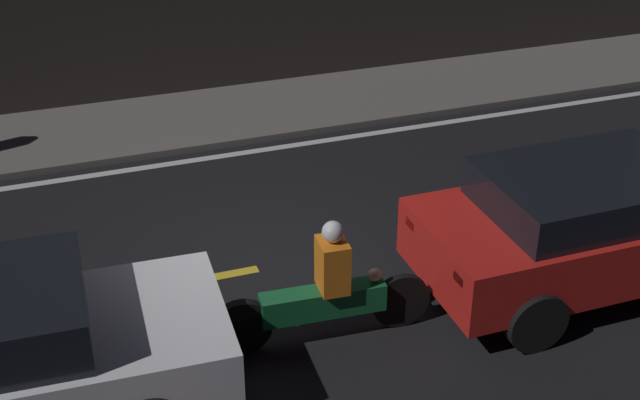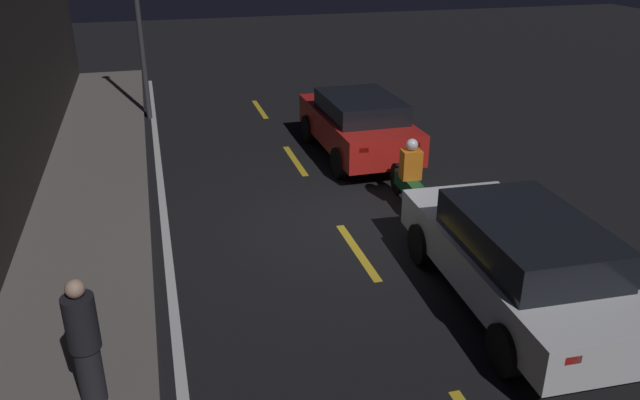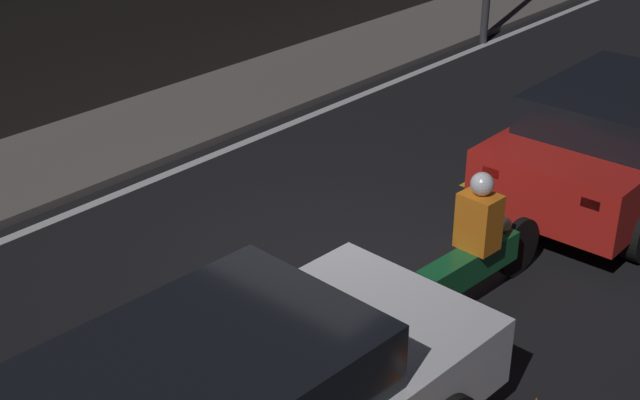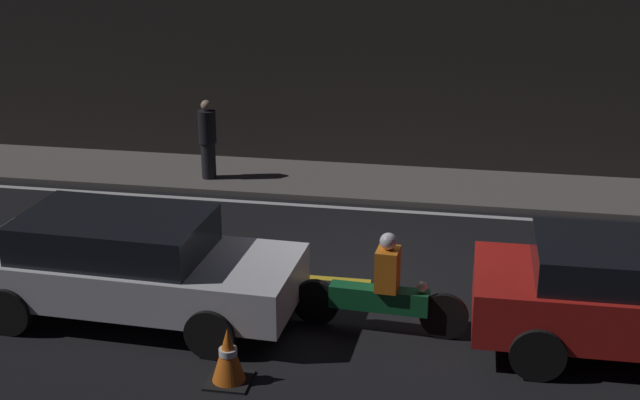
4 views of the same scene
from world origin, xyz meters
name	(u,v)px [view 3 (image 3 of 4)]	position (x,y,z in m)	size (l,w,h in m)	color
ground_plane	(331,265)	(0.00, 0.00, 0.00)	(56.00, 56.00, 0.00)	black
raised_curb	(84,151)	(0.00, 4.34, 0.05)	(28.00, 2.13, 0.10)	#605B56
lane_dash_c	(263,305)	(-1.00, 0.00, 0.00)	(2.00, 0.14, 0.01)	gold
lane_dash_d	(506,162)	(3.50, 0.00, 0.00)	(2.00, 0.14, 0.01)	gold
lane_solid_kerb	(147,182)	(0.00, 3.03, 0.00)	(25.20, 0.14, 0.01)	silver
taxi_red	(621,137)	(3.45, -1.48, 0.78)	(4.07, 1.89, 1.44)	red
motorcycle	(470,256)	(0.29, -1.47, 0.56)	(2.31, 0.38, 1.38)	black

